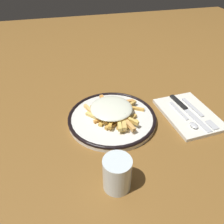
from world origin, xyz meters
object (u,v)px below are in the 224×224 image
Objects in this scene: fork at (199,113)px; knife at (186,109)px; fries_heap at (112,110)px; water_glass at (117,174)px; plate at (112,118)px; spoon at (188,119)px; napkin at (188,114)px.

knife is at bearing -44.32° from fork.
water_glass reaches higher than fries_heap.
plate is 1.62× the size of fork.
water_glass reaches higher than knife.
fork is at bearing 135.68° from knife.
spoon is at bearing -149.04° from water_glass.
fork is 1.16× the size of spoon.
plate is at bearing -17.29° from spoon.
fork is (-0.29, 0.05, 0.00)m from plate.
knife is 0.06m from spoon.
napkin is (-0.26, 0.04, -0.01)m from plate.
plate is 3.25× the size of water_glass.
napkin is at bearing 97.11° from knife.
fries_heap is 0.25m from water_glass.
fork is at bearing 170.19° from plate.
spoon is (-0.23, 0.07, 0.00)m from plate.
plate is at bearing -4.16° from knife.
fries_heap is 0.93× the size of napkin.
plate is 1.36× the size of knife.
water_glass is at bearing 36.21° from knife.
fork is (-0.03, 0.01, 0.01)m from napkin.
napkin is 0.04m from spoon.
fork is at bearing -157.32° from spoon.
water_glass reaches higher than plate.
plate is 1.40× the size of fries_heap.
spoon is (0.05, 0.02, 0.00)m from fork.
fries_heap reaches higher than plate.
napkin is at bearing -146.38° from water_glass.
water_glass is (0.33, 0.19, 0.03)m from fork.
plate is 0.25m from water_glass.
fries_heap reaches higher than spoon.
fork reaches higher than napkin.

